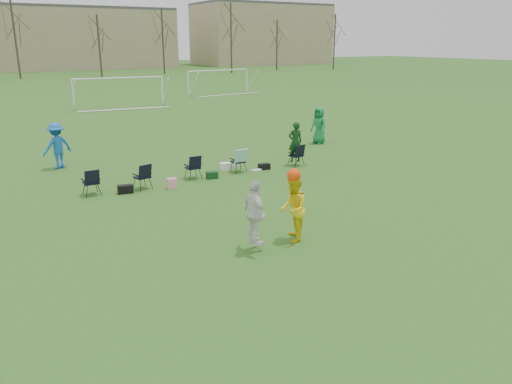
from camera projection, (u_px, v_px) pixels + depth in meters
ground at (293, 250)px, 13.25m from camera, size 260.00×260.00×0.00m
fielder_blue at (57, 146)px, 21.50m from camera, size 1.47×1.16×1.99m
fielder_green_far at (319, 126)px, 26.80m from camera, size 0.84×1.07×1.93m
center_contest at (279, 210)px, 13.38m from camera, size 2.01×1.17×2.25m
sideline_setup at (219, 162)px, 20.41m from camera, size 9.58×1.95×1.93m
goal_mid at (119, 84)px, 41.20m from camera, size 7.40×0.63×2.46m
goal_right at (219, 75)px, 51.86m from camera, size 7.35×1.14×2.46m
tree_line at (19, 43)px, 69.96m from camera, size 110.28×3.28×11.40m
building_row at (42, 37)px, 94.52m from camera, size 126.00×16.00×13.00m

